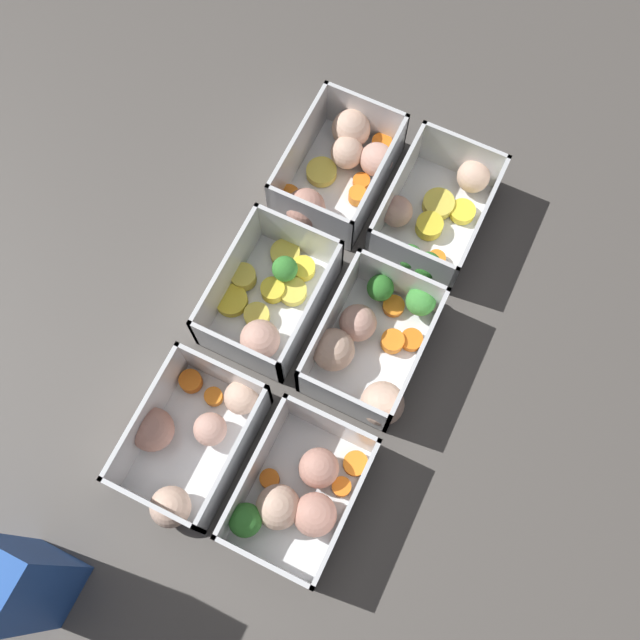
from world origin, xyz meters
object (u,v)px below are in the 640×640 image
(container_near_left, at_px, (298,497))
(juice_carton, at_px, (16,583))
(container_far_center, at_px, (268,301))
(container_far_left, at_px, (188,441))
(container_near_right, at_px, (435,213))
(container_far_right, at_px, (340,167))
(container_near_center, at_px, (370,346))

(container_near_left, relative_size, juice_carton, 0.80)
(container_far_center, distance_m, juice_carton, 0.39)
(container_near_left, relative_size, container_far_left, 0.87)
(container_near_left, xyz_separation_m, container_near_right, (0.37, -0.00, -0.00))
(container_near_left, relative_size, container_far_right, 0.89)
(container_near_right, height_order, juice_carton, juice_carton)
(container_near_left, distance_m, container_far_center, 0.23)
(container_far_left, distance_m, container_far_right, 0.38)
(container_near_left, bearing_deg, container_far_right, 18.91)
(container_near_left, height_order, container_near_right, same)
(container_far_right, xyz_separation_m, juice_carton, (-0.57, 0.07, 0.07))
(container_near_left, distance_m, container_far_right, 0.40)
(container_near_left, xyz_separation_m, container_near_center, (0.18, 0.00, 0.00))
(container_near_center, height_order, container_far_center, same)
(container_near_left, xyz_separation_m, container_far_center, (0.18, 0.13, -0.00))
(container_near_center, bearing_deg, container_near_left, -179.90)
(juice_carton, bearing_deg, container_near_center, -27.58)
(container_near_center, height_order, container_far_right, same)
(container_near_right, distance_m, container_far_center, 0.23)
(container_near_center, distance_m, juice_carton, 0.43)
(container_near_center, bearing_deg, container_near_right, -0.22)
(juice_carton, bearing_deg, container_near_left, -45.91)
(container_near_center, height_order, juice_carton, juice_carton)
(container_near_center, xyz_separation_m, container_far_left, (-0.18, 0.13, -0.00))
(container_far_left, bearing_deg, container_near_left, -90.85)
(container_far_center, height_order, container_far_right, same)
(container_near_center, relative_size, container_far_right, 0.96)
(container_near_center, distance_m, container_far_center, 0.13)
(container_far_left, bearing_deg, container_near_center, -36.02)
(container_near_right, xyz_separation_m, container_far_left, (-0.37, 0.13, 0.00))
(container_far_left, relative_size, container_far_center, 1.10)
(container_far_right, bearing_deg, container_far_center, -179.89)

